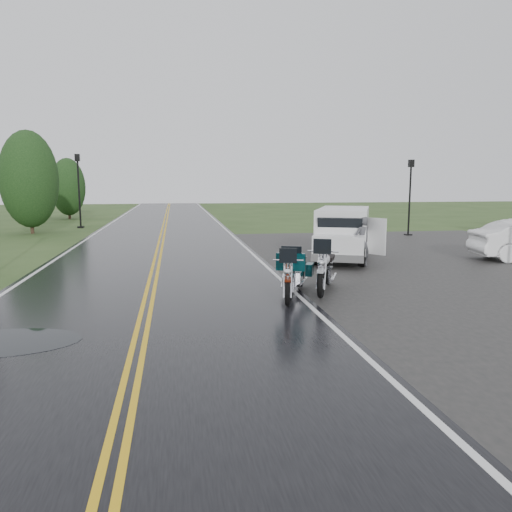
{
  "coord_description": "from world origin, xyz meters",
  "views": [
    {
      "loc": [
        0.69,
        -10.9,
        2.93
      ],
      "look_at": [
        2.8,
        2.0,
        1.0
      ],
      "focal_mm": 35.0,
      "sensor_mm": 36.0,
      "label": 1
    }
  ],
  "objects_px": {
    "motorcycle_red": "(288,281)",
    "person_at_van": "(362,242)",
    "lamp_post_far_left": "(79,191)",
    "motorcycle_silver": "(321,272)",
    "lamp_post_far_right": "(410,198)",
    "van_white": "(317,238)",
    "motorcycle_teal": "(290,276)"
  },
  "relations": [
    {
      "from": "van_white",
      "to": "lamp_post_far_right",
      "type": "distance_m",
      "value": 11.97
    },
    {
      "from": "motorcycle_teal",
      "to": "person_at_van",
      "type": "height_order",
      "value": "person_at_van"
    },
    {
      "from": "motorcycle_silver",
      "to": "van_white",
      "type": "distance_m",
      "value": 5.29
    },
    {
      "from": "motorcycle_silver",
      "to": "person_at_van",
      "type": "bearing_deg",
      "value": 81.91
    },
    {
      "from": "motorcycle_teal",
      "to": "lamp_post_far_right",
      "type": "xyz_separation_m",
      "value": [
        10.03,
        14.13,
        1.44
      ]
    },
    {
      "from": "motorcycle_silver",
      "to": "lamp_post_far_right",
      "type": "distance_m",
      "value": 16.88
    },
    {
      "from": "motorcycle_silver",
      "to": "lamp_post_far_right",
      "type": "height_order",
      "value": "lamp_post_far_right"
    },
    {
      "from": "van_white",
      "to": "motorcycle_red",
      "type": "bearing_deg",
      "value": -89.6
    },
    {
      "from": "lamp_post_far_left",
      "to": "lamp_post_far_right",
      "type": "xyz_separation_m",
      "value": [
        18.83,
        -7.88,
        -0.29
      ]
    },
    {
      "from": "motorcycle_teal",
      "to": "person_at_van",
      "type": "relative_size",
      "value": 1.3
    },
    {
      "from": "van_white",
      "to": "person_at_van",
      "type": "xyz_separation_m",
      "value": [
        1.45,
        -0.54,
        -0.13
      ]
    },
    {
      "from": "motorcycle_silver",
      "to": "lamp_post_far_left",
      "type": "relative_size",
      "value": 0.52
    },
    {
      "from": "motorcycle_silver",
      "to": "lamp_post_far_left",
      "type": "distance_m",
      "value": 24.02
    },
    {
      "from": "motorcycle_silver",
      "to": "van_white",
      "type": "bearing_deg",
      "value": 98.61
    },
    {
      "from": "motorcycle_red",
      "to": "motorcycle_teal",
      "type": "relative_size",
      "value": 1.0
    },
    {
      "from": "motorcycle_silver",
      "to": "person_at_van",
      "type": "distance_m",
      "value": 5.37
    },
    {
      "from": "motorcycle_silver",
      "to": "person_at_van",
      "type": "relative_size",
      "value": 1.42
    },
    {
      "from": "motorcycle_teal",
      "to": "motorcycle_silver",
      "type": "bearing_deg",
      "value": 27.5
    },
    {
      "from": "motorcycle_red",
      "to": "lamp_post_far_left",
      "type": "distance_m",
      "value": 24.25
    },
    {
      "from": "lamp_post_far_right",
      "to": "motorcycle_red",
      "type": "bearing_deg",
      "value": -124.79
    },
    {
      "from": "van_white",
      "to": "lamp_post_far_right",
      "type": "relative_size",
      "value": 1.21
    },
    {
      "from": "motorcycle_red",
      "to": "person_at_van",
      "type": "distance_m",
      "value": 6.47
    },
    {
      "from": "motorcycle_teal",
      "to": "motorcycle_silver",
      "type": "height_order",
      "value": "motorcycle_silver"
    },
    {
      "from": "person_at_van",
      "to": "motorcycle_red",
      "type": "bearing_deg",
      "value": 30.09
    },
    {
      "from": "lamp_post_far_left",
      "to": "lamp_post_far_right",
      "type": "height_order",
      "value": "lamp_post_far_left"
    },
    {
      "from": "motorcycle_teal",
      "to": "person_at_van",
      "type": "distance_m",
      "value": 5.88
    },
    {
      "from": "motorcycle_silver",
      "to": "van_white",
      "type": "height_order",
      "value": "van_white"
    },
    {
      "from": "motorcycle_silver",
      "to": "lamp_post_far_right",
      "type": "relative_size",
      "value": 0.59
    },
    {
      "from": "van_white",
      "to": "lamp_post_far_left",
      "type": "height_order",
      "value": "lamp_post_far_left"
    },
    {
      "from": "motorcycle_red",
      "to": "motorcycle_teal",
      "type": "distance_m",
      "value": 0.63
    },
    {
      "from": "motorcycle_red",
      "to": "person_at_van",
      "type": "relative_size",
      "value": 1.3
    },
    {
      "from": "motorcycle_silver",
      "to": "lamp_post_far_right",
      "type": "bearing_deg",
      "value": 80.49
    }
  ]
}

